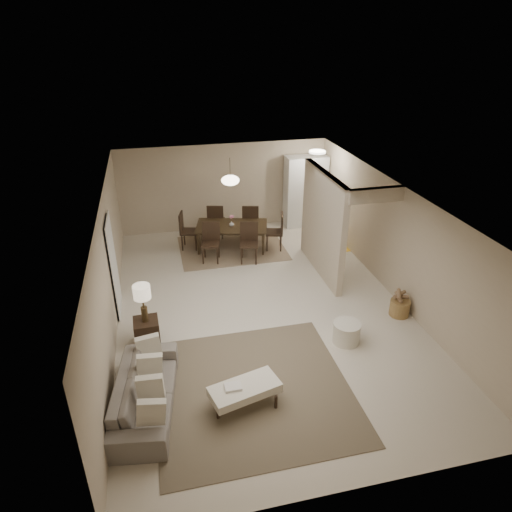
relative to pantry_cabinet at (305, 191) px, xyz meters
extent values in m
plane|color=beige|center=(-2.35, -4.15, -1.05)|extent=(9.00, 9.00, 0.00)
plane|color=white|center=(-2.35, -4.15, 1.45)|extent=(9.00, 9.00, 0.00)
plane|color=tan|center=(-2.35, 0.35, 0.20)|extent=(6.00, 0.00, 6.00)
plane|color=tan|center=(-5.35, -4.15, 0.20)|extent=(0.00, 9.00, 9.00)
plane|color=tan|center=(0.65, -4.15, 0.20)|extent=(0.00, 9.00, 9.00)
cube|color=tan|center=(-0.55, -2.90, 0.20)|extent=(0.15, 2.50, 2.50)
cube|color=black|center=(-5.32, -3.55, -0.03)|extent=(0.04, 0.90, 2.04)
cube|color=silver|center=(0.00, 0.00, 0.00)|extent=(1.20, 0.55, 2.10)
cylinder|color=white|center=(-0.05, -0.95, 1.41)|extent=(0.44, 0.44, 0.05)
cube|color=brown|center=(-3.07, -6.56, -1.04)|extent=(3.20, 3.20, 0.01)
imported|color=slate|center=(-4.80, -6.56, -0.73)|extent=(2.26, 1.15, 0.63)
cube|color=beige|center=(-3.27, -6.86, -0.73)|extent=(1.20, 0.77, 0.15)
cylinder|color=black|center=(-3.74, -7.04, -0.93)|extent=(0.05, 0.05, 0.25)
cylinder|color=black|center=(-2.81, -7.04, -0.93)|extent=(0.05, 0.05, 0.25)
cylinder|color=black|center=(-3.74, -6.68, -0.93)|extent=(0.05, 0.05, 0.25)
cylinder|color=black|center=(-2.81, -6.68, -0.93)|extent=(0.05, 0.05, 0.25)
cube|color=black|center=(-4.75, -4.87, -0.80)|extent=(0.48, 0.48, 0.51)
cylinder|color=#49371F|center=(-4.75, -4.87, -0.39)|extent=(0.12, 0.12, 0.30)
cylinder|color=#49371F|center=(-4.75, -4.87, -0.11)|extent=(0.03, 0.03, 0.26)
cylinder|color=#F4E2C2|center=(-4.75, -4.87, 0.09)|extent=(0.32, 0.32, 0.26)
cylinder|color=beige|center=(-1.05, -5.70, -0.84)|extent=(0.53, 0.53, 0.41)
cylinder|color=olive|center=(0.40, -5.11, -0.88)|extent=(0.43, 0.43, 0.35)
cube|color=#826A51|center=(-2.43, -1.17, -1.04)|extent=(2.80, 2.10, 0.01)
imported|color=black|center=(-2.43, -1.17, -0.72)|extent=(2.08, 1.48, 0.66)
imported|color=silver|center=(-2.43, -1.17, -0.32)|extent=(0.14, 0.14, 0.13)
cube|color=yellow|center=(0.35, -1.85, -1.04)|extent=(0.83, 0.54, 0.01)
cylinder|color=#49371F|center=(-2.43, -1.17, 1.20)|extent=(0.02, 0.02, 0.50)
ellipsoid|color=#FFEAC6|center=(-2.43, -1.17, 0.87)|extent=(0.46, 0.46, 0.25)
camera|label=1|loc=(-4.34, -12.20, 4.40)|focal=32.00mm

